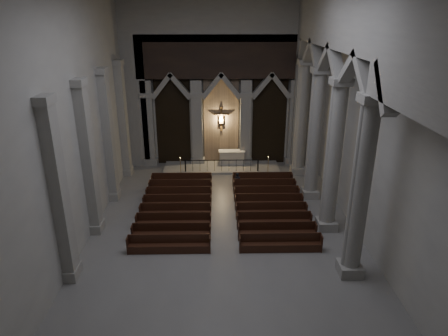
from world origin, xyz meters
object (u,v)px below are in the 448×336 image
altar (232,157)px  candle_stand_left (181,171)px  altar_rail (222,164)px  pews (223,209)px  candle_stand_right (268,170)px  worshipper (237,182)px

altar → candle_stand_left: size_ratio=1.39×
altar_rail → pews: (-0.00, -6.24, -0.40)m
altar_rail → candle_stand_right: bearing=-5.9°
altar → worshipper: 4.66m
altar → candle_stand_right: (2.52, -1.95, -0.29)m
pews → worshipper: worshipper is taller
candle_stand_right → pews: 6.77m
candle_stand_left → worshipper: bearing=-32.2°
altar → pews: 7.90m
altar → worshipper: (0.18, -4.66, -0.05)m
altar → pews: (-0.79, -7.86, -0.37)m
altar → pews: bearing=-95.7°
pews → worshipper: (0.97, 3.20, 0.32)m
candle_stand_right → pews: candle_stand_right is taller
altar_rail → altar: bearing=63.9°
altar_rail → candle_stand_right: 3.34m
candle_stand_left → candle_stand_right: 6.23m
candle_stand_left → pews: size_ratio=0.15×
altar → worshipper: worshipper is taller
candle_stand_left → candle_stand_right: candle_stand_left is taller
altar_rail → candle_stand_right: candle_stand_right is taller
altar → candle_stand_left: 4.32m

